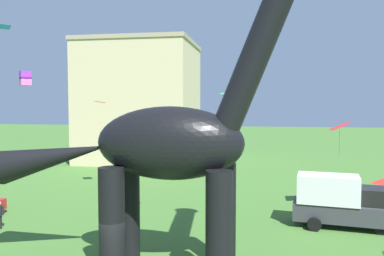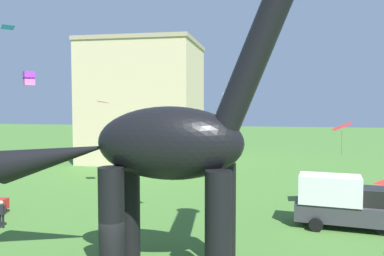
# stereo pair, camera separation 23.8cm
# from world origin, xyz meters

# --- Properties ---
(dinosaur_sculpture) EXTENTS (15.35, 3.25, 16.04)m
(dinosaur_sculpture) POSITION_xyz_m (1.71, 2.00, 5.80)
(dinosaur_sculpture) COLOR black
(dinosaur_sculpture) RESTS_ON ground_plane
(parked_box_truck) EXTENTS (5.85, 2.89, 3.20)m
(parked_box_truck) POSITION_xyz_m (10.52, 10.00, 1.65)
(parked_box_truck) COLOR #38383D
(parked_box_truck) RESTS_ON ground_plane
(person_strolling_adult) EXTENTS (0.63, 0.28, 1.68)m
(person_strolling_adult) POSITION_xyz_m (-9.76, 6.15, 1.02)
(person_strolling_adult) COLOR black
(person_strolling_adult) RESTS_ON ground_plane
(person_watching_child) EXTENTS (0.55, 0.24, 1.48)m
(person_watching_child) POSITION_xyz_m (-5.67, 13.46, 0.90)
(person_watching_child) COLOR black
(person_watching_child) RESTS_ON ground_plane
(kite_near_low) EXTENTS (0.76, 0.69, 0.80)m
(kite_near_low) POSITION_xyz_m (2.50, 19.45, 8.45)
(kite_near_low) COLOR green
(kite_mid_center) EXTENTS (1.38, 1.45, 0.17)m
(kite_mid_center) POSITION_xyz_m (-7.96, 17.31, 7.71)
(kite_mid_center) COLOR red
(kite_mid_right) EXTENTS (0.76, 0.87, 0.23)m
(kite_mid_right) POSITION_xyz_m (3.64, 25.68, 9.80)
(kite_mid_right) COLOR #287AE5
(kite_high_right) EXTENTS (1.20, 1.70, 2.21)m
(kite_high_right) POSITION_xyz_m (11.06, 13.20, 6.01)
(kite_high_right) COLOR red
(kite_high_left) EXTENTS (1.33, 1.33, 1.35)m
(kite_high_left) POSITION_xyz_m (-16.50, 19.65, 10.01)
(kite_high_left) COLOR purple
(kite_far_right) EXTENTS (1.45, 1.48, 0.34)m
(kite_far_right) POSITION_xyz_m (-19.53, 20.94, 15.24)
(kite_far_right) COLOR #287AE5
(background_building_block) EXTENTS (14.42, 13.23, 15.75)m
(background_building_block) POSITION_xyz_m (-10.08, 35.83, 7.88)
(background_building_block) COLOR #CCB78E
(background_building_block) RESTS_ON ground_plane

